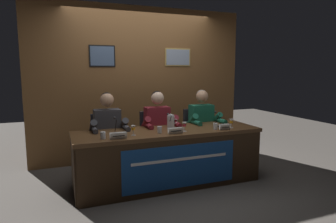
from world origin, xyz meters
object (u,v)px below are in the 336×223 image
chair_center (155,142)px  chair_right (198,138)px  juice_glass_left (133,128)px  panelist_center (159,127)px  microphone_center (170,124)px  conference_table (171,150)px  nameplate_center (176,131)px  water_pitcher_central (171,122)px  microphone_left (116,129)px  water_cup_right (215,127)px  water_cup_center (160,130)px  juice_glass_right (231,122)px  nameplate_left (118,136)px  juice_glass_center (184,125)px  panelist_left (109,130)px  nameplate_right (225,127)px  chair_left (107,146)px  water_cup_left (103,136)px  microphone_right (218,121)px  panelist_right (204,123)px

chair_center → chair_right: 0.74m
juice_glass_left → panelist_center: panelist_center is taller
panelist_center → microphone_center: size_ratio=5.74×
conference_table → nameplate_center: 0.33m
chair_right → microphone_center: bearing=-141.5°
microphone_center → water_pitcher_central: (0.03, 0.06, 0.02)m
microphone_left → microphone_center: (0.75, 0.05, 0.00)m
panelist_center → water_cup_right: bearing=-42.5°
microphone_left → water_cup_center: bearing=-10.7°
conference_table → juice_glass_right: juice_glass_right is taller
nameplate_left → juice_glass_center: 0.90m
microphone_left → juice_glass_center: bearing=-8.5°
panelist_left → nameplate_right: panelist_left is taller
microphone_left → water_cup_center: 0.55m
chair_center → water_cup_center: (-0.17, -0.71, 0.34)m
chair_left → panelist_left: panelist_left is taller
water_cup_left → water_cup_right: 1.52m
microphone_left → nameplate_center: microphone_left is taller
nameplate_left → nameplate_right: size_ratio=1.24×
nameplate_left → nameplate_right: bearing=0.2°
juice_glass_center → chair_right: bearing=52.2°
panelist_center → water_pitcher_central: size_ratio=5.91×
water_cup_center → water_pitcher_central: (0.24, 0.21, 0.06)m
water_cup_center → microphone_right: size_ratio=0.39×
conference_table → chair_right: chair_right is taller
chair_left → panelist_right: bearing=-7.7°
panelist_left → microphone_left: bearing=-86.3°
chair_center → chair_right: bearing=0.0°
panelist_center → juice_glass_center: size_ratio=10.01×
nameplate_center → nameplate_right: 0.72m
water_cup_left → water_pitcher_central: (0.97, 0.28, 0.06)m
conference_table → chair_left: chair_left is taller
microphone_center → microphone_right: bearing=-4.4°
juice_glass_left → nameplate_right: 1.24m
chair_left → juice_glass_right: chair_left is taller
panelist_center → microphone_right: bearing=-28.9°
microphone_right → conference_table: bearing=-175.8°
juice_glass_left → water_cup_left: size_ratio=1.46×
water_pitcher_central → nameplate_right: bearing=-27.7°
panelist_left → conference_table: bearing=-32.4°
panelist_center → nameplate_center: size_ratio=6.21×
chair_left → nameplate_center: bearing=-48.5°
nameplate_right → microphone_right: size_ratio=0.74×
chair_center → panelist_center: size_ratio=0.74×
nameplate_left → chair_center: (0.73, 0.85, -0.34)m
microphone_left → juice_glass_center: size_ratio=1.74×
water_cup_center → chair_right: size_ratio=0.09×
chair_left → juice_glass_center: bearing=-39.5°
microphone_center → nameplate_right: microphone_center is taller
juice_glass_left → water_cup_center: (0.35, 0.01, -0.05)m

